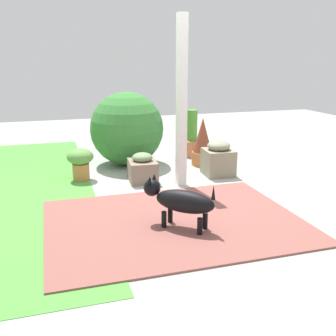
# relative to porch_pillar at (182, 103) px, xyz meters

# --- Properties ---
(ground_plane) EXTENTS (12.00, 12.00, 0.00)m
(ground_plane) POSITION_rel_porch_pillar_xyz_m (-0.19, 0.07, -1.00)
(ground_plane) COLOR #9CA199
(brick_path) EXTENTS (1.80, 2.40, 0.02)m
(brick_path) POSITION_rel_porch_pillar_xyz_m (-1.09, 0.43, -0.99)
(brick_path) COLOR brown
(brick_path) RESTS_ON ground
(porch_pillar) EXTENTS (0.11, 0.11, 2.01)m
(porch_pillar) POSITION_rel_porch_pillar_xyz_m (0.00, 0.00, 0.00)
(porch_pillar) COLOR white
(porch_pillar) RESTS_ON ground
(stone_planter_nearest) EXTENTS (0.41, 0.39, 0.47)m
(stone_planter_nearest) POSITION_rel_porch_pillar_xyz_m (0.25, -0.61, -0.78)
(stone_planter_nearest) COLOR gray
(stone_planter_nearest) RESTS_ON ground
(stone_planter_mid) EXTENTS (0.45, 0.37, 0.37)m
(stone_planter_mid) POSITION_rel_porch_pillar_xyz_m (0.28, 0.42, -0.84)
(stone_planter_mid) COLOR #7F6C5C
(stone_planter_mid) RESTS_ON ground
(round_shrub) EXTENTS (1.06, 1.06, 1.06)m
(round_shrub) POSITION_rel_porch_pillar_xyz_m (1.15, 0.44, -0.47)
(round_shrub) COLOR #347432
(round_shrub) RESTS_ON ground
(terracotta_pot_spiky) EXTENTS (0.31, 0.31, 0.69)m
(terracotta_pot_spiky) POSITION_rel_porch_pillar_xyz_m (0.79, -0.60, -0.67)
(terracotta_pot_spiky) COLOR #B96537
(terracotta_pot_spiky) RESTS_ON ground
(terracotta_pot_broad) EXTENTS (0.34, 0.34, 0.41)m
(terracotta_pot_broad) POSITION_rel_porch_pillar_xyz_m (0.56, 1.16, -0.75)
(terracotta_pot_broad) COLOR #BC7740
(terracotta_pot_broad) RESTS_ON ground
(terracotta_pot_tall) EXTENTS (0.29, 0.29, 0.74)m
(terracotta_pot_tall) POSITION_rel_porch_pillar_xyz_m (1.33, -0.63, -0.74)
(terracotta_pot_tall) COLOR #BC6A49
(terracotta_pot_tall) RESTS_ON ground
(dog) EXTENTS (0.57, 0.60, 0.48)m
(dog) POSITION_rel_porch_pillar_xyz_m (-1.24, 0.43, -0.72)
(dog) COLOR black
(dog) RESTS_ON ground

